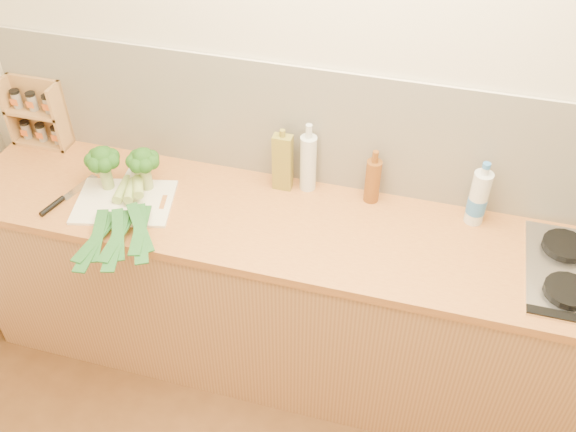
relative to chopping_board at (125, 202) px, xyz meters
The scene contains 14 objects.
room_shell 0.99m from the chopping_board, 22.21° to the left, with size 3.50×3.50×3.50m.
counter 1.00m from the chopping_board, ahead, with size 3.20×0.62×0.90m.
chopping_board is the anchor object (origin of this frame).
broccoli_left 0.19m from the chopping_board, 147.65° to the left, with size 0.15×0.15×0.20m.
broccoli_right 0.19m from the chopping_board, 62.85° to the left, with size 0.14×0.14×0.20m.
leek_front 0.04m from the chopping_board, 118.21° to the right, with size 0.15×0.68×0.04m.
leek_mid 0.09m from the chopping_board, 49.92° to the right, with size 0.22×0.62×0.04m.
leek_back 0.12m from the chopping_board, 23.81° to the right, with size 0.32×0.56×0.04m.
chefs_knife 0.27m from the chopping_board, 164.79° to the right, with size 0.11×0.31×0.02m.
spice_rack 0.66m from the chopping_board, 150.63° to the left, with size 0.27×0.11×0.32m.
oil_tin 0.68m from the chopping_board, 24.80° to the left, with size 0.08×0.05×0.29m.
glass_bottle 0.79m from the chopping_board, 23.38° to the left, with size 0.07×0.07×0.32m.
amber_bottle 1.04m from the chopping_board, 16.81° to the left, with size 0.06×0.06×0.25m.
water_bottle 1.44m from the chopping_board, 11.12° to the left, with size 0.08×0.08×0.27m.
Camera 1 is at (0.32, -0.66, 2.63)m, focal length 40.00 mm.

